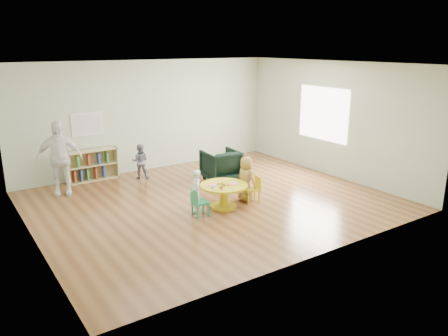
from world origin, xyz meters
The scene contains 11 objects.
room centered at (0.01, 0.00, 1.89)m, with size 7.10×7.00×2.80m.
activity_table centered at (0.00, -0.45, 0.33)m, with size 0.96×0.96×0.52m.
kid_chair_left centered at (-0.65, -0.55, 0.29)m, with size 0.31×0.31×0.54m.
kid_chair_right centered at (0.71, -0.51, 0.30)m, with size 0.36×0.36×0.55m.
bookshelf centered at (-1.61, 2.86, 0.37)m, with size 1.20×0.30×0.75m.
alphabet_poster centered at (-1.60, 2.98, 1.35)m, with size 0.74×0.01×0.54m.
armchair centered at (0.98, 1.14, 0.37)m, with size 0.79×0.81×0.74m, color black.
child_left centered at (-0.67, -0.50, 0.45)m, with size 0.33×0.21×0.89m, color white.
child_right centered at (0.60, -0.39, 0.48)m, with size 0.47×0.30×0.95m, color yellow.
toddler centered at (-0.58, 2.35, 0.43)m, with size 0.41×0.32×0.85m, color #161B39.
adult_caretaker centered at (-2.49, 2.18, 0.81)m, with size 0.95×0.40×1.63m, color white.
Camera 1 is at (-4.59, -7.31, 3.16)m, focal length 35.00 mm.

